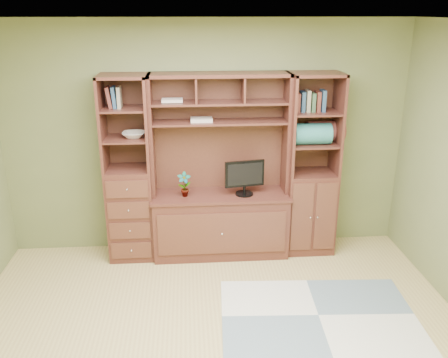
{
  "coord_description": "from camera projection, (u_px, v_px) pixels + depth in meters",
  "views": [
    {
      "loc": [
        -0.21,
        -3.17,
        2.67
      ],
      "look_at": [
        0.13,
        1.2,
        1.1
      ],
      "focal_mm": 38.0,
      "sensor_mm": 36.0,
      "label": 1
    }
  ],
  "objects": [
    {
      "name": "room",
      "position": [
        219.0,
        209.0,
        3.45
      ],
      "size": [
        4.6,
        4.1,
        2.64
      ],
      "color": "tan",
      "rests_on": "ground"
    },
    {
      "name": "center_hutch",
      "position": [
        220.0,
        169.0,
        5.18
      ],
      "size": [
        1.54,
        0.53,
        2.05
      ],
      "primitive_type": "cube",
      "color": "#4A2219",
      "rests_on": "ground"
    },
    {
      "name": "left_tower",
      "position": [
        129.0,
        170.0,
        5.15
      ],
      "size": [
        0.5,
        0.45,
        2.05
      ],
      "primitive_type": "cube",
      "color": "#4A2219",
      "rests_on": "ground"
    },
    {
      "name": "right_tower",
      "position": [
        311.0,
        166.0,
        5.3
      ],
      "size": [
        0.55,
        0.45,
        2.05
      ],
      "primitive_type": "cube",
      "color": "#4A2219",
      "rests_on": "ground"
    },
    {
      "name": "rug",
      "position": [
        318.0,
        315.0,
        4.38
      ],
      "size": [
        1.85,
        1.29,
        0.01
      ],
      "primitive_type": "cube",
      "rotation": [
        0.0,
        0.0,
        -0.06
      ],
      "color": "#A1A7A6",
      "rests_on": "ground"
    },
    {
      "name": "monitor",
      "position": [
        245.0,
        172.0,
        5.18
      ],
      "size": [
        0.47,
        0.27,
        0.54
      ],
      "primitive_type": "cube",
      "rotation": [
        0.0,
        0.0,
        0.17
      ],
      "color": "black",
      "rests_on": "center_hutch"
    },
    {
      "name": "orchid",
      "position": [
        184.0,
        184.0,
        5.17
      ],
      "size": [
        0.15,
        0.1,
        0.28
      ],
      "primitive_type": "imported",
      "color": "#A85D38",
      "rests_on": "center_hutch"
    },
    {
      "name": "magazines",
      "position": [
        201.0,
        120.0,
        5.07
      ],
      "size": [
        0.23,
        0.17,
        0.04
      ],
      "primitive_type": "cube",
      "color": "beige",
      "rests_on": "center_hutch"
    },
    {
      "name": "bowl",
      "position": [
        134.0,
        135.0,
        5.02
      ],
      "size": [
        0.24,
        0.24,
        0.06
      ],
      "primitive_type": "imported",
      "color": "beige",
      "rests_on": "left_tower"
    },
    {
      "name": "blanket_teal",
      "position": [
        312.0,
        134.0,
        5.12
      ],
      "size": [
        0.39,
        0.23,
        0.23
      ],
      "primitive_type": "cube",
      "color": "#2B726F",
      "rests_on": "right_tower"
    },
    {
      "name": "blanket_red",
      "position": [
        325.0,
        131.0,
        5.26
      ],
      "size": [
        0.41,
        0.23,
        0.23
      ],
      "primitive_type": "cube",
      "color": "brown",
      "rests_on": "right_tower"
    }
  ]
}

